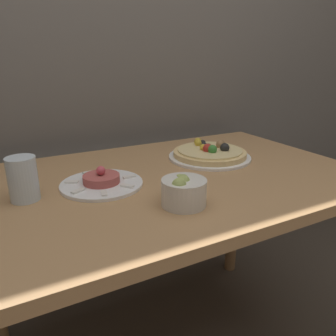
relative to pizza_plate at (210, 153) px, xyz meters
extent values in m
cube|color=slate|center=(-0.24, 0.44, 0.50)|extent=(8.00, 0.05, 2.60)
cube|color=#AD7F51|center=(-0.24, -0.10, -0.04)|extent=(1.30, 0.82, 0.03)
cylinder|color=#AD7F51|center=(0.36, 0.25, -0.43)|extent=(0.06, 0.06, 0.75)
cylinder|color=white|center=(0.00, 0.00, -0.01)|extent=(0.31, 0.31, 0.01)
cylinder|color=#E5C17F|center=(0.00, 0.00, 0.00)|extent=(0.28, 0.28, 0.02)
cylinder|color=beige|center=(0.00, 0.00, 0.01)|extent=(0.25, 0.25, 0.01)
sphere|color=#B22D23|center=(-0.02, -0.02, 0.03)|extent=(0.04, 0.04, 0.04)
sphere|color=black|center=(0.00, 0.04, 0.02)|extent=(0.02, 0.02, 0.02)
sphere|color=black|center=(0.04, -0.04, 0.03)|extent=(0.04, 0.04, 0.04)
sphere|color=gold|center=(-0.02, 0.01, 0.02)|extent=(0.03, 0.03, 0.03)
sphere|color=#997047|center=(-0.02, -0.01, 0.03)|extent=(0.04, 0.04, 0.04)
sphere|color=gold|center=(0.01, 0.09, 0.03)|extent=(0.03, 0.03, 0.03)
sphere|color=gold|center=(-0.01, 0.07, 0.02)|extent=(0.03, 0.03, 0.03)
sphere|color=#387F33|center=(-0.01, -0.04, 0.03)|extent=(0.03, 0.03, 0.03)
sphere|color=black|center=(0.02, 0.08, 0.02)|extent=(0.02, 0.02, 0.02)
sphere|color=#997047|center=(0.06, 0.01, 0.03)|extent=(0.04, 0.04, 0.04)
cylinder|color=white|center=(-0.45, -0.08, -0.01)|extent=(0.25, 0.25, 0.01)
cylinder|color=#B2514C|center=(-0.45, -0.08, 0.00)|extent=(0.11, 0.11, 0.02)
sphere|color=#DB4C5B|center=(-0.45, -0.08, 0.03)|extent=(0.03, 0.03, 0.03)
cube|color=white|center=(-0.36, -0.08, -0.01)|extent=(0.04, 0.02, 0.01)
cube|color=white|center=(-0.40, -0.01, -0.01)|extent=(0.04, 0.04, 0.01)
cube|color=white|center=(-0.47, 0.01, -0.01)|extent=(0.02, 0.04, 0.01)
cube|color=white|center=(-0.53, -0.04, -0.01)|extent=(0.04, 0.03, 0.01)
cube|color=white|center=(-0.53, -0.12, -0.01)|extent=(0.04, 0.03, 0.01)
cube|color=white|center=(-0.47, -0.17, -0.01)|extent=(0.02, 0.04, 0.01)
cube|color=white|center=(-0.40, -0.15, -0.01)|extent=(0.04, 0.04, 0.01)
cylinder|color=silver|center=(-0.30, -0.31, 0.02)|extent=(0.12, 0.12, 0.07)
sphere|color=#8EA34C|center=(-0.30, -0.30, 0.05)|extent=(0.03, 0.03, 0.03)
sphere|color=#A3B25B|center=(-0.33, -0.33, 0.05)|extent=(0.04, 0.04, 0.04)
sphere|color=#A3B25B|center=(-0.30, -0.28, 0.05)|extent=(0.02, 0.02, 0.02)
sphere|color=#A3B25B|center=(-0.30, -0.31, 0.05)|extent=(0.04, 0.04, 0.04)
cylinder|color=silver|center=(-0.67, -0.08, 0.04)|extent=(0.08, 0.08, 0.12)
camera|label=1|loc=(-0.71, -0.99, 0.36)|focal=35.00mm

